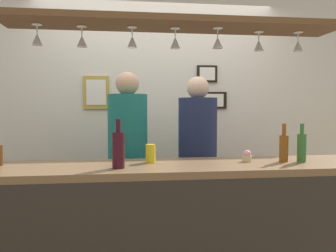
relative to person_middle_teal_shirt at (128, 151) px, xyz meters
name	(u,v)px	position (x,y,z in m)	size (l,w,h in m)	color
back_wall	(156,117)	(0.31, 0.69, 0.27)	(4.40, 0.06, 2.60)	silver
bar_counter	(180,223)	(0.31, -0.91, -0.33)	(2.70, 0.55, 1.03)	brown
overhead_glass_rack	(176,24)	(0.31, -0.71, 0.92)	(2.20, 0.36, 0.04)	brown
hanging_wineglass_far_left	(37,39)	(-0.57, -0.68, 0.80)	(0.07, 0.07, 0.13)	silver
hanging_wineglass_left	(82,40)	(-0.29, -0.66, 0.80)	(0.07, 0.07, 0.13)	silver
hanging_wineglass_center_left	(132,41)	(0.03, -0.68, 0.80)	(0.07, 0.07, 0.13)	silver
hanging_wineglass_center	(175,42)	(0.31, -0.68, 0.80)	(0.07, 0.07, 0.13)	silver
hanging_wineglass_center_right	(218,42)	(0.59, -0.73, 0.80)	(0.07, 0.07, 0.13)	silver
hanging_wineglass_right	(259,45)	(0.90, -0.65, 0.80)	(0.07, 0.07, 0.13)	silver
hanging_wineglass_far_right	(298,45)	(1.17, -0.67, 0.80)	(0.07, 0.07, 0.13)	silver
person_middle_teal_shirt	(128,151)	(0.00, 0.00, 0.00)	(0.34, 0.34, 1.70)	#2D334C
person_right_navy_shirt	(198,152)	(0.61, 0.00, -0.02)	(0.34, 0.34, 1.67)	#2D334C
bottle_beer_green_import	(302,147)	(1.16, -0.77, 0.11)	(0.06, 0.06, 0.26)	#336B2D
bottle_wine_dark_red	(118,149)	(-0.06, -0.86, 0.12)	(0.08, 0.08, 0.30)	#380F19
bottle_beer_amber_tall	(284,147)	(1.05, -0.75, 0.10)	(0.06, 0.06, 0.26)	brown
drink_can	(151,153)	(0.15, -0.67, 0.06)	(0.07, 0.07, 0.12)	yellow
cupcake	(247,156)	(0.80, -0.71, 0.04)	(0.06, 0.06, 0.08)	beige
picture_frame_lower_pair	(213,100)	(0.92, 0.65, 0.45)	(0.30, 0.02, 0.18)	black
picture_frame_upper_small	(207,74)	(0.86, 0.65, 0.73)	(0.22, 0.02, 0.18)	black
picture_frame_caricature	(96,92)	(-0.32, 0.65, 0.53)	(0.26, 0.02, 0.34)	#B29338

